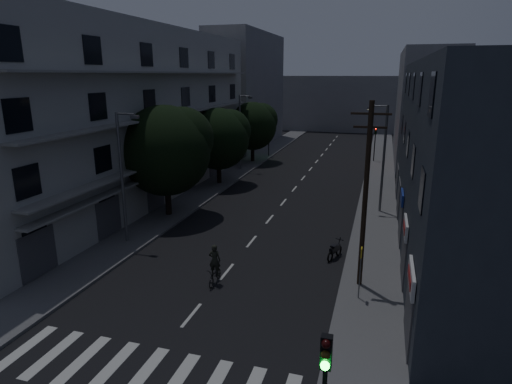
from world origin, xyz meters
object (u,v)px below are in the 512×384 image
Objects in this scene: utility_pole at (366,193)px; traffic_signal_near at (325,378)px; motorcycle at (335,251)px; bus_stop_sign at (361,264)px; cyclist at (215,270)px.

traffic_signal_near is at bearing -91.73° from utility_pole.
traffic_signal_near is 14.49m from motorcycle.
bus_stop_sign is (0.38, 9.63, -1.21)m from traffic_signal_near.
traffic_signal_near is 11.23m from utility_pole.
bus_stop_sign is 1.20× the size of cyclist.
bus_stop_sign is 7.19m from cyclist.
motorcycle is 7.29m from cyclist.
utility_pole is 5.63m from motorcycle.
traffic_signal_near is at bearing -92.28° from bus_stop_sign.
traffic_signal_near is 11.76m from cyclist.
traffic_signal_near is 1.95× the size of cyclist.
cyclist is (-5.46, -4.83, 0.26)m from motorcycle.
utility_pole is 8.35m from cyclist.
utility_pole is 4.29× the size of cyclist.
traffic_signal_near is 2.44× the size of motorcycle.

